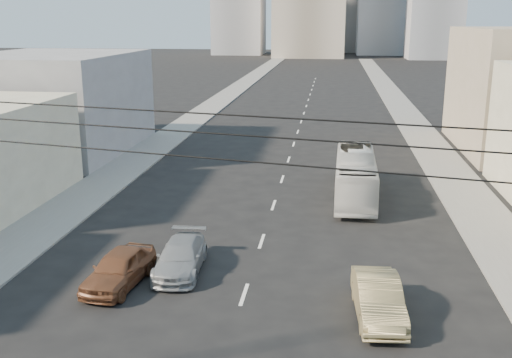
% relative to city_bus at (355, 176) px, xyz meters
% --- Properties ---
extents(sidewalk_left, '(3.50, 180.00, 0.12)m').
position_rel_city_bus_xyz_m(sidewalk_left, '(-16.57, 41.76, -1.33)').
color(sidewalk_left, slate).
rests_on(sidewalk_left, ground).
extents(sidewalk_right, '(3.50, 180.00, 0.12)m').
position_rel_city_bus_xyz_m(sidewalk_right, '(6.93, 41.76, -1.33)').
color(sidewalk_right, slate).
rests_on(sidewalk_right, ground).
extents(lane_dashes, '(0.15, 104.00, 0.01)m').
position_rel_city_bus_xyz_m(lane_dashes, '(-4.82, 24.76, -1.39)').
color(lane_dashes, silver).
rests_on(lane_dashes, ground).
extents(city_bus, '(2.54, 10.06, 2.79)m').
position_rel_city_bus_xyz_m(city_bus, '(0.00, 0.00, 0.00)').
color(city_bus, silver).
rests_on(city_bus, ground).
extents(sedan_brown, '(2.30, 4.58, 1.50)m').
position_rel_city_bus_xyz_m(sedan_brown, '(-10.05, -14.05, -0.65)').
color(sedan_brown, brown).
rests_on(sedan_brown, ground).
extents(sedan_tan, '(1.91, 4.67, 1.51)m').
position_rel_city_bus_xyz_m(sedan_tan, '(0.36, -15.46, -0.64)').
color(sedan_tan, '#8D7E52').
rests_on(sedan_tan, ground).
extents(sedan_grey, '(2.16, 4.75, 1.35)m').
position_rel_city_bus_xyz_m(sedan_grey, '(-7.90, -12.33, -0.72)').
color(sedan_grey, gray).
rests_on(sedan_grey, ground).
extents(overhead_wires, '(23.01, 5.02, 0.72)m').
position_rel_city_bus_xyz_m(overhead_wires, '(-4.82, -26.74, 7.57)').
color(overhead_wires, black).
rests_on(overhead_wires, ground).
extents(bldg_left_far, '(12.00, 16.00, 8.00)m').
position_rel_city_bus_xyz_m(bldg_left_far, '(-24.32, 10.76, 2.61)').
color(bldg_left_far, gray).
rests_on(bldg_left_far, ground).
extents(midrise_east, '(14.00, 14.00, 28.00)m').
position_rel_city_bus_xyz_m(midrise_east, '(25.18, 136.76, 12.61)').
color(midrise_east, gray).
rests_on(midrise_east, ground).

